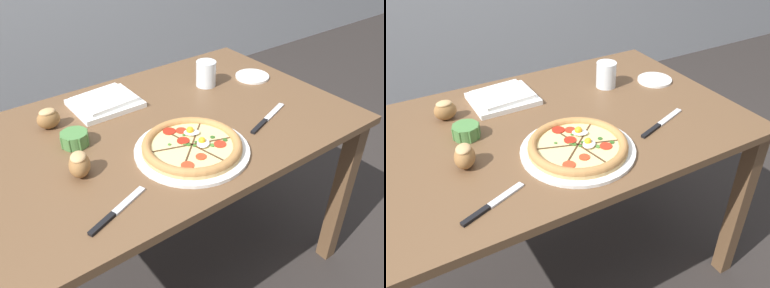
% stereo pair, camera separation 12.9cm
% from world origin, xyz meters
% --- Properties ---
extents(ground_plane, '(12.00, 12.00, 0.00)m').
position_xyz_m(ground_plane, '(0.00, 0.00, 0.00)').
color(ground_plane, '#2D2826').
extents(dining_table, '(1.49, 0.88, 0.76)m').
position_xyz_m(dining_table, '(0.00, 0.00, 0.66)').
color(dining_table, brown).
rests_on(dining_table, ground_plane).
extents(pizza, '(0.37, 0.37, 0.05)m').
position_xyz_m(pizza, '(0.04, -0.20, 0.78)').
color(pizza, white).
rests_on(pizza, dining_table).
extents(ramekin_bowl, '(0.10, 0.10, 0.05)m').
position_xyz_m(ramekin_bowl, '(-0.24, 0.06, 0.78)').
color(ramekin_bowl, '#4C8442').
rests_on(ramekin_bowl, dining_table).
extents(napkin_folded, '(0.25, 0.21, 0.04)m').
position_xyz_m(napkin_folded, '(-0.04, 0.25, 0.78)').
color(napkin_folded, white).
rests_on(napkin_folded, dining_table).
extents(bread_piece_near, '(0.09, 0.10, 0.08)m').
position_xyz_m(bread_piece_near, '(-0.29, -0.10, 0.80)').
color(bread_piece_near, olive).
rests_on(bread_piece_near, dining_table).
extents(bread_piece_mid, '(0.08, 0.06, 0.07)m').
position_xyz_m(bread_piece_mid, '(-0.27, 0.22, 0.80)').
color(bread_piece_mid, olive).
rests_on(bread_piece_mid, dining_table).
extents(knife_main, '(0.24, 0.10, 0.01)m').
position_xyz_m(knife_main, '(0.39, -0.20, 0.76)').
color(knife_main, silver).
rests_on(knife_main, dining_table).
extents(knife_spare, '(0.21, 0.09, 0.01)m').
position_xyz_m(knife_spare, '(-0.28, -0.30, 0.76)').
color(knife_spare, silver).
rests_on(knife_spare, dining_table).
extents(water_glass, '(0.08, 0.08, 0.11)m').
position_xyz_m(water_glass, '(0.38, 0.16, 0.81)').
color(water_glass, white).
rests_on(water_glass, dining_table).
extents(side_saucer, '(0.15, 0.15, 0.01)m').
position_xyz_m(side_saucer, '(0.60, 0.09, 0.76)').
color(side_saucer, white).
rests_on(side_saucer, dining_table).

